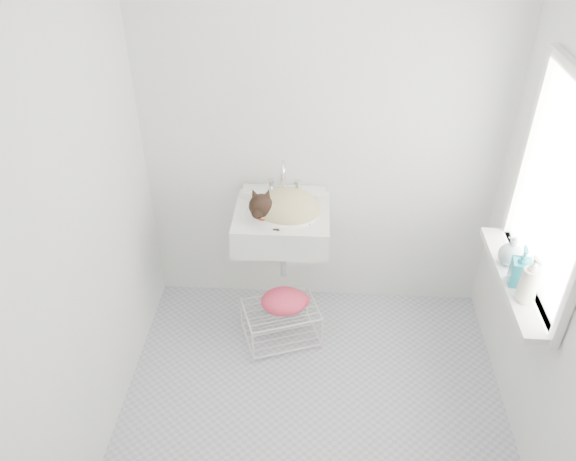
# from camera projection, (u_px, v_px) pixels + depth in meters

# --- Properties ---
(floor) EXTENTS (2.20, 2.00, 0.02)m
(floor) POSITION_uv_depth(u_px,v_px,m) (313.00, 406.00, 3.28)
(floor) COLOR #AEB4B8
(floor) RESTS_ON ground
(back_wall) EXTENTS (2.20, 0.02, 2.50)m
(back_wall) POSITION_uv_depth(u_px,v_px,m) (322.00, 132.00, 3.38)
(back_wall) COLOR white
(back_wall) RESTS_ON ground
(right_wall) EXTENTS (0.02, 2.00, 2.50)m
(right_wall) POSITION_uv_depth(u_px,v_px,m) (570.00, 236.00, 2.51)
(right_wall) COLOR white
(right_wall) RESTS_ON ground
(left_wall) EXTENTS (0.02, 2.00, 2.50)m
(left_wall) POSITION_uv_depth(u_px,v_px,m) (81.00, 220.00, 2.62)
(left_wall) COLOR white
(left_wall) RESTS_ON ground
(window_glass) EXTENTS (0.01, 0.80, 1.00)m
(window_glass) POSITION_uv_depth(u_px,v_px,m) (557.00, 193.00, 2.62)
(window_glass) COLOR white
(window_glass) RESTS_ON right_wall
(window_frame) EXTENTS (0.04, 0.90, 1.10)m
(window_frame) POSITION_uv_depth(u_px,v_px,m) (554.00, 193.00, 2.62)
(window_frame) COLOR white
(window_frame) RESTS_ON right_wall
(windowsill) EXTENTS (0.16, 0.88, 0.04)m
(windowsill) POSITION_uv_depth(u_px,v_px,m) (515.00, 280.00, 2.92)
(windowsill) COLOR white
(windowsill) RESTS_ON right_wall
(sink) EXTENTS (0.57, 0.50, 0.23)m
(sink) POSITION_uv_depth(u_px,v_px,m) (282.00, 211.00, 3.41)
(sink) COLOR white
(sink) RESTS_ON back_wall
(faucet) EXTENTS (0.21, 0.14, 0.21)m
(faucet) POSITION_uv_depth(u_px,v_px,m) (284.00, 176.00, 3.48)
(faucet) COLOR silver
(faucet) RESTS_ON sink
(cat) EXTENTS (0.44, 0.37, 0.26)m
(cat) POSITION_uv_depth(u_px,v_px,m) (284.00, 207.00, 3.37)
(cat) COLOR #CCBA7D
(cat) RESTS_ON sink
(wire_rack) EXTENTS (0.52, 0.44, 0.27)m
(wire_rack) POSITION_uv_depth(u_px,v_px,m) (281.00, 322.00, 3.64)
(wire_rack) COLOR silver
(wire_rack) RESTS_ON floor
(towel) EXTENTS (0.31, 0.23, 0.12)m
(towel) POSITION_uv_depth(u_px,v_px,m) (284.00, 305.00, 3.55)
(towel) COLOR orange
(towel) RESTS_ON wire_rack
(bottle_a) EXTENTS (0.10, 0.10, 0.22)m
(bottle_a) POSITION_uv_depth(u_px,v_px,m) (523.00, 299.00, 2.77)
(bottle_a) COLOR white
(bottle_a) RESTS_ON windowsill
(bottle_b) EXTENTS (0.11, 0.11, 0.21)m
(bottle_b) POSITION_uv_depth(u_px,v_px,m) (517.00, 283.00, 2.87)
(bottle_b) COLOR teal
(bottle_b) RESTS_ON windowsill
(bottle_c) EXTENTS (0.14, 0.14, 0.16)m
(bottle_c) POSITION_uv_depth(u_px,v_px,m) (508.00, 263.00, 3.00)
(bottle_c) COLOR #AEB9BE
(bottle_c) RESTS_ON windowsill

